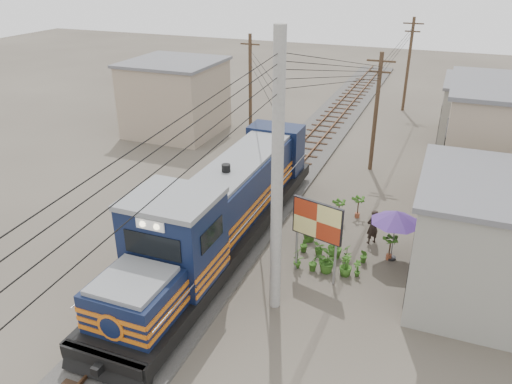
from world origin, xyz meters
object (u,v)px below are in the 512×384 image
at_px(locomotive, 221,212).
at_px(market_umbrella, 396,217).
at_px(vendor, 373,227).
at_px(billboard, 317,223).

height_order(locomotive, market_umbrella, locomotive).
height_order(locomotive, vendor, locomotive).
relative_size(market_umbrella, vendor, 1.54).
distance_m(billboard, vendor, 4.20).
relative_size(locomotive, market_umbrella, 6.64).
relative_size(locomotive, vendor, 10.20).
bearing_deg(billboard, market_umbrella, 57.57).
distance_m(billboard, market_umbrella, 3.68).
distance_m(locomotive, vendor, 6.80).
bearing_deg(vendor, billboard, 20.86).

